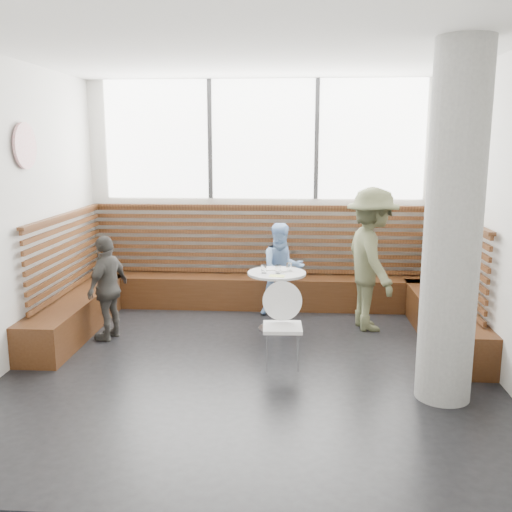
# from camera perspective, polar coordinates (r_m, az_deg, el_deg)

# --- Properties ---
(room) EXTENTS (5.00, 5.00, 3.20)m
(room) POSITION_cam_1_polar(r_m,az_deg,el_deg) (5.74, -0.67, 3.94)
(room) COLOR silver
(room) RESTS_ON ground
(booth) EXTENTS (5.00, 2.50, 1.44)m
(booth) POSITION_cam_1_polar(r_m,az_deg,el_deg) (7.71, 0.39, -3.20)
(booth) COLOR #3C200F
(booth) RESTS_ON ground
(concrete_column) EXTENTS (0.50, 0.50, 3.20)m
(concrete_column) POSITION_cam_1_polar(r_m,az_deg,el_deg) (5.32, 19.11, 2.71)
(concrete_column) COLOR gray
(concrete_column) RESTS_ON ground
(wall_art) EXTENTS (0.03, 0.50, 0.50)m
(wall_art) POSITION_cam_1_polar(r_m,az_deg,el_deg) (6.74, -22.10, 10.17)
(wall_art) COLOR white
(wall_art) RESTS_ON room
(cafe_table) EXTENTS (0.73, 0.73, 0.75)m
(cafe_table) POSITION_cam_1_polar(r_m,az_deg,el_deg) (7.16, 2.08, -3.28)
(cafe_table) COLOR silver
(cafe_table) RESTS_ON ground
(cafe_chair) EXTENTS (0.42, 0.41, 0.88)m
(cafe_chair) POSITION_cam_1_polar(r_m,az_deg,el_deg) (6.06, 2.69, -6.20)
(cafe_chair) COLOR white
(cafe_chair) RESTS_ON ground
(adult_man) EXTENTS (0.88, 1.27, 1.80)m
(adult_man) POSITION_cam_1_polar(r_m,az_deg,el_deg) (7.28, 11.47, -0.32)
(adult_man) COLOR #53583A
(adult_man) RESTS_ON ground
(child_back) EXTENTS (0.73, 0.63, 1.27)m
(child_back) POSITION_cam_1_polar(r_m,az_deg,el_deg) (7.79, 2.63, -1.34)
(child_back) COLOR #84AEE6
(child_back) RESTS_ON ground
(child_left) EXTENTS (0.50, 0.80, 1.26)m
(child_left) POSITION_cam_1_polar(r_m,az_deg,el_deg) (7.05, -14.59, -3.08)
(child_left) COLOR #474440
(child_left) RESTS_ON ground
(plate_near) EXTENTS (0.18, 0.18, 0.01)m
(plate_near) POSITION_cam_1_polar(r_m,az_deg,el_deg) (7.25, 1.32, -1.30)
(plate_near) COLOR white
(plate_near) RESTS_ON cafe_table
(plate_far) EXTENTS (0.22, 0.22, 0.02)m
(plate_far) POSITION_cam_1_polar(r_m,az_deg,el_deg) (7.20, 2.72, -1.40)
(plate_far) COLOR white
(plate_far) RESTS_ON cafe_table
(glass_left) EXTENTS (0.07, 0.07, 0.11)m
(glass_left) POSITION_cam_1_polar(r_m,az_deg,el_deg) (7.05, 0.79, -1.28)
(glass_left) COLOR white
(glass_left) RESTS_ON cafe_table
(glass_mid) EXTENTS (0.07, 0.07, 0.10)m
(glass_mid) POSITION_cam_1_polar(r_m,az_deg,el_deg) (7.03, 2.23, -1.32)
(glass_mid) COLOR white
(glass_mid) RESTS_ON cafe_table
(glass_right) EXTENTS (0.07, 0.07, 0.11)m
(glass_right) POSITION_cam_1_polar(r_m,az_deg,el_deg) (7.15, 3.32, -1.11)
(glass_right) COLOR white
(glass_right) RESTS_ON cafe_table
(menu_card) EXTENTS (0.20, 0.15, 0.00)m
(menu_card) POSITION_cam_1_polar(r_m,az_deg,el_deg) (6.89, 2.12, -2.01)
(menu_card) COLOR #A5C64C
(menu_card) RESTS_ON cafe_table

